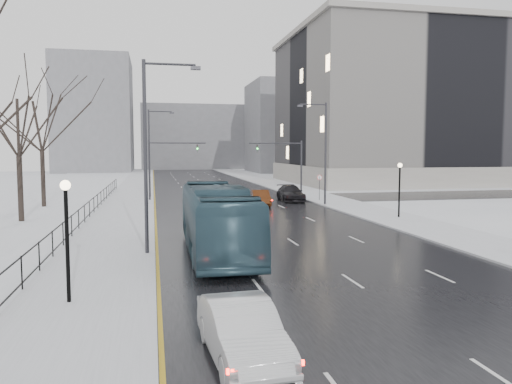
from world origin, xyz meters
TOP-DOWN VIEW (x-y plane):
  - road at (0.00, 60.00)m, footprint 16.00×150.00m
  - cross_road at (0.00, 48.00)m, footprint 130.00×10.00m
  - sidewalk_left at (-10.50, 60.00)m, footprint 5.00×150.00m
  - sidewalk_right at (10.50, 60.00)m, footprint 5.00×150.00m
  - park_strip at (-20.00, 60.00)m, footprint 14.00×150.00m
  - tree_park_d at (-17.80, 34.00)m, footprint 8.75×8.75m
  - tree_park_e at (-18.20, 44.00)m, footprint 9.45×9.45m
  - iron_fence at (-13.00, 30.00)m, footprint 0.06×70.00m
  - streetlight_r_mid at (8.17, 40.00)m, footprint 2.95×0.25m
  - streetlight_l_near at (-8.17, 20.00)m, footprint 2.95×0.25m
  - streetlight_l_far at (-8.17, 52.00)m, footprint 2.95×0.25m
  - lamppost_l at (-11.00, 12.00)m, footprint 0.36×0.36m
  - lamppost_r_mid at (11.00, 30.00)m, footprint 0.36×0.36m
  - mast_signal_right at (7.33, 48.00)m, footprint 6.10×0.33m
  - mast_signal_left at (-7.33, 48.00)m, footprint 6.10×0.33m
  - no_uturn_sign at (9.20, 44.00)m, footprint 0.60×0.06m
  - civic_building at (35.00, 72.00)m, footprint 41.00×31.00m
  - bldg_far_right at (28.00, 115.00)m, footprint 24.00×20.00m
  - bldg_far_left at (-22.00, 125.00)m, footprint 18.00×22.00m
  - bldg_far_center at (4.00, 140.00)m, footprint 30.00×18.00m
  - sedan_left_near at (-5.86, 6.25)m, footprint 1.95×4.80m
  - bus at (-4.80, 19.73)m, footprint 3.24×12.93m
  - sedan_center_near at (-3.50, 37.80)m, footprint 1.88×4.64m
  - sedan_right_near at (2.17, 41.05)m, footprint 2.06×4.78m
  - sedan_right_far at (6.28, 44.83)m, footprint 2.63×5.79m
  - sedan_center_far at (-2.85, 54.52)m, footprint 1.72×4.17m

SIDE VIEW (x-z plane):
  - tree_park_d at x=-17.80m, z-range -6.25..6.25m
  - tree_park_e at x=-18.20m, z-range -6.75..6.75m
  - road at x=0.00m, z-range 0.00..0.04m
  - cross_road at x=0.00m, z-range 0.00..0.04m
  - park_strip at x=-20.00m, z-range 0.00..0.12m
  - sidewalk_left at x=-10.50m, z-range 0.00..0.16m
  - sidewalk_right at x=10.50m, z-range 0.00..0.16m
  - sedan_center_far at x=-2.85m, z-range 0.04..1.46m
  - sedan_right_near at x=2.17m, z-range 0.04..1.57m
  - sedan_left_near at x=-5.86m, z-range 0.04..1.59m
  - sedan_center_near at x=-3.50m, z-range 0.04..1.62m
  - sedan_right_far at x=6.28m, z-range 0.04..1.68m
  - iron_fence at x=-13.00m, z-range 0.26..1.56m
  - bus at x=-4.80m, z-range 0.04..3.63m
  - no_uturn_sign at x=9.20m, z-range 0.95..3.65m
  - lamppost_l at x=-11.00m, z-range 0.80..5.08m
  - lamppost_r_mid at x=11.00m, z-range 0.80..5.08m
  - mast_signal_right at x=7.33m, z-range 0.86..7.36m
  - mast_signal_left at x=-7.33m, z-range 0.86..7.36m
  - streetlight_r_mid at x=8.17m, z-range 0.62..10.62m
  - streetlight_l_near at x=-8.17m, z-range 0.62..10.62m
  - streetlight_l_far at x=-8.17m, z-range 0.62..10.62m
  - bldg_far_center at x=4.00m, z-range 0.00..18.00m
  - bldg_far_right at x=28.00m, z-range 0.00..22.00m
  - civic_building at x=35.00m, z-range -1.19..23.61m
  - bldg_far_left at x=-22.00m, z-range 0.00..28.00m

